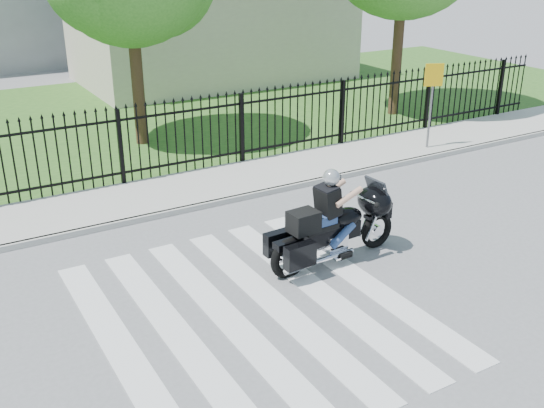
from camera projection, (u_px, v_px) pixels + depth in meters
ground at (252, 312)px, 9.53m from camera, size 120.00×120.00×0.00m
crosswalk at (252, 311)px, 9.52m from camera, size 5.00×5.50×0.01m
sidewalk at (139, 199)px, 13.49m from camera, size 40.00×2.00×0.12m
curb at (156, 216)px, 12.69m from camera, size 40.00×0.12×0.12m
grass_strip at (61, 125)px, 19.08m from camera, size 40.00×12.00×0.02m
iron_fence at (121, 149)px, 13.96m from camera, size 26.00×0.04×1.80m
building_low at (212, 34)px, 24.86m from camera, size 10.00×6.00×3.50m
motorcycle_rider at (332, 224)px, 10.73m from camera, size 2.63×0.89×1.74m
traffic_sign at (433, 88)px, 16.07m from camera, size 0.45×0.22×2.19m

